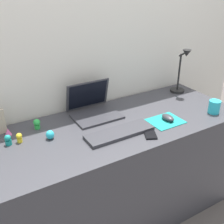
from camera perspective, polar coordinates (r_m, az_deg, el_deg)
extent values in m
plane|color=#59514C|center=(2.16, 0.51, -19.92)|extent=(6.00, 6.00, 0.00)
cube|color=silver|center=(1.95, -4.98, 4.80)|extent=(2.88, 0.05, 1.70)
cube|color=#38383D|center=(1.91, 0.55, -12.27)|extent=(1.68, 0.65, 0.74)
cube|color=#333338|center=(1.79, -3.12, -0.91)|extent=(0.30, 0.21, 0.01)
cube|color=#333338|center=(1.85, -5.07, 3.54)|extent=(0.30, 0.06, 0.20)
cube|color=black|center=(1.84, -4.98, 3.52)|extent=(0.27, 0.04, 0.17)
cube|color=#333338|center=(1.60, 1.59, -4.26)|extent=(0.41, 0.13, 0.02)
cube|color=teal|center=(1.77, 10.95, -1.84)|extent=(0.21, 0.17, 0.00)
ellipsoid|color=#333338|center=(1.77, 11.45, -1.14)|extent=(0.06, 0.10, 0.03)
cube|color=black|center=(1.62, 7.78, -4.35)|extent=(0.11, 0.14, 0.01)
cylinder|color=black|center=(2.24, 13.27, 4.37)|extent=(0.11, 0.11, 0.02)
cylinder|color=black|center=(2.19, 13.67, 8.00)|extent=(0.01, 0.01, 0.28)
cylinder|color=black|center=(2.13, 14.60, 11.59)|extent=(0.01, 0.09, 0.06)
cone|color=black|center=(2.11, 15.14, 11.62)|extent=(0.06, 0.06, 0.05)
cylinder|color=#28B7CC|center=(1.95, 20.33, 1.02)|extent=(0.08, 0.08, 0.09)
cylinder|color=green|center=(1.71, -15.15, -2.94)|extent=(0.03, 0.03, 0.02)
sphere|color=green|center=(1.70, -15.27, -2.07)|extent=(0.04, 0.04, 0.04)
cylinder|color=teal|center=(1.61, -20.55, -5.90)|extent=(0.03, 0.03, 0.03)
sphere|color=teal|center=(1.59, -20.71, -5.03)|extent=(0.04, 0.04, 0.04)
ellipsoid|color=#28B7CC|center=(1.59, -12.65, -4.59)|extent=(0.05, 0.05, 0.05)
cylinder|color=yellow|center=(1.61, -18.49, -5.51)|extent=(0.03, 0.03, 0.03)
sphere|color=yellow|center=(1.59, -18.62, -4.70)|extent=(0.03, 0.03, 0.03)
cone|color=pink|center=(1.70, -20.63, -3.82)|extent=(0.04, 0.04, 0.04)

